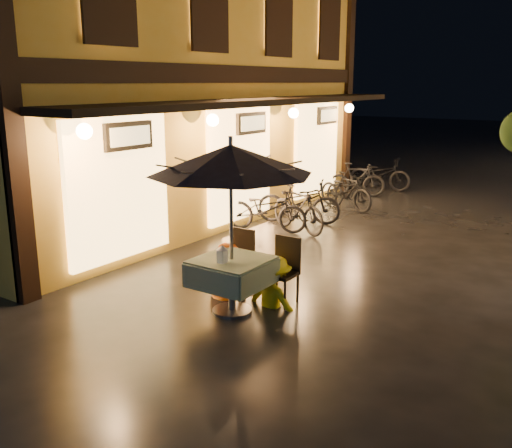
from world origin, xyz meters
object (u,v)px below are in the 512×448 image
Objects in this scene: cafe_table at (232,272)px; bicycle_0 at (266,209)px; patio_umbrella at (231,160)px; person_orange at (227,244)px; person_yellow at (274,257)px; table_lantern at (222,253)px.

bicycle_0 reaches higher than cafe_table.
patio_umbrella reaches higher than bicycle_0.
person_yellow is (0.80, 0.03, -0.07)m from person_orange.
cafe_table is 0.40× the size of patio_umbrella.
bicycle_0 is at bearing -52.69° from person_yellow.
bicycle_0 is at bearing 117.04° from patio_umbrella.
cafe_table is 3.96× the size of table_lantern.
bicycle_0 is (-2.06, 4.03, -1.67)m from patio_umbrella.
patio_umbrella is at bearing 150.26° from person_orange.
person_yellow is 0.79× the size of bicycle_0.
table_lantern is at bearing -168.12° from bicycle_0.
patio_umbrella is 1.55× the size of person_orange.
cafe_table is at bearing -154.79° from patio_umbrella.
person_orange is at bearing 4.98° from person_yellow.
bicycle_0 is at bearing -46.97° from person_orange.
person_orange is at bearing 122.34° from table_lantern.
person_orange is 0.87× the size of bicycle_0.
person_orange is (-0.46, 0.73, -0.13)m from table_lantern.
bicycle_0 is (-2.06, 4.03, -0.11)m from cafe_table.
person_orange is (-0.46, 0.52, 0.21)m from cafe_table.
table_lantern reaches higher than bicycle_0.
table_lantern is 4.74m from bicycle_0.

